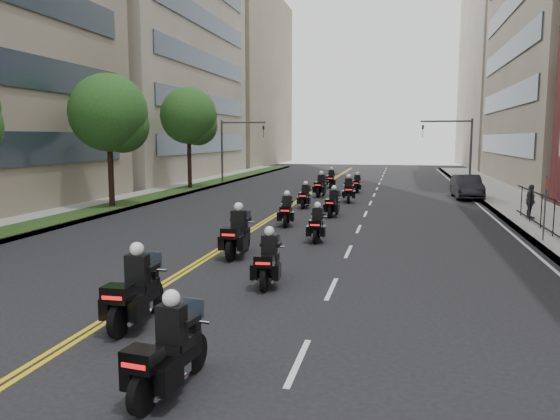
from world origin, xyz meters
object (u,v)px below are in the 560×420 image
Objects in this scene: pedestrian_c at (531,202)px; motorcycle_7 at (333,204)px; motorcycle_1 at (168,354)px; motorcycle_10 at (321,187)px; motorcycle_6 at (287,212)px; motorcycle_9 at (348,191)px; motorcycle_11 at (357,184)px; motorcycle_5 at (317,226)px; motorcycle_12 at (331,180)px; motorcycle_3 at (269,262)px; motorcycle_8 at (305,197)px; motorcycle_4 at (237,235)px; motorcycle_2 at (135,293)px; parked_sedan at (467,187)px.

motorcycle_7 is at bearing 83.07° from pedestrian_c.
motorcycle_10 is at bearing 100.65° from motorcycle_1.
motorcycle_6 is 0.92× the size of motorcycle_9.
pedestrian_c is (9.35, -12.68, 0.38)m from motorcycle_11.
motorcycle_1 is 0.95× the size of motorcycle_9.
motorcycle_6 reaches higher than motorcycle_5.
pedestrian_c is at bearing -55.92° from motorcycle_12.
motorcycle_3 reaches higher than motorcycle_8.
pedestrian_c is at bearing -33.50° from motorcycle_10.
motorcycle_5 is at bearing 56.37° from motorcycle_4.
motorcycle_8 is at bearing -101.48° from motorcycle_11.
motorcycle_4 is at bearing -98.84° from motorcycle_6.
motorcycle_7 is at bearing 88.79° from motorcycle_5.
pedestrian_c is at bearing 71.79° from motorcycle_1.
motorcycle_10 reaches higher than motorcycle_8.
motorcycle_11 is at bearing 77.31° from motorcycle_8.
motorcycle_12 is (-0.13, 6.89, -0.04)m from motorcycle_10.
motorcycle_9 is (0.01, 13.49, 0.09)m from motorcycle_5.
motorcycle_7 is at bearing -73.19° from motorcycle_10.
motorcycle_10 is 14.77m from pedestrian_c.
motorcycle_2 reaches higher than motorcycle_3.
motorcycle_6 is 1.06× the size of motorcycle_11.
motorcycle_7 is 0.90× the size of motorcycle_10.
motorcycle_10 reaches higher than parked_sedan.
motorcycle_5 is 0.87× the size of motorcycle_9.
motorcycle_2 is at bearing 132.63° from motorcycle_1.
motorcycle_5 is (0.35, 6.77, -0.03)m from motorcycle_3.
motorcycle_10 reaches higher than motorcycle_1.
motorcycle_8 is at bearing 99.61° from motorcycle_5.
motorcycle_4 reaches higher than motorcycle_10.
motorcycle_12 is at bearing 92.94° from motorcycle_5.
motorcycle_2 is at bearing -92.89° from motorcycle_11.
motorcycle_4 reaches higher than motorcycle_9.
motorcycle_3 is at bearing 96.91° from motorcycle_1.
motorcycle_3 is at bearing 136.77° from pedestrian_c.
motorcycle_2 is 30.54m from motorcycle_11.
motorcycle_3 is 1.02× the size of motorcycle_7.
parked_sedan is at bearing 58.82° from motorcycle_7.
pedestrian_c is at bearing 34.49° from motorcycle_5.
parked_sedan is at bearing -16.34° from motorcycle_11.
motorcycle_1 is 1.08× the size of motorcycle_5.
parked_sedan is (9.58, 13.83, 0.15)m from motorcycle_6.
motorcycle_8 is 6.17m from motorcycle_10.
pedestrian_c is (9.60, 0.21, 0.36)m from motorcycle_7.
motorcycle_6 reaches higher than motorcycle_8.
motorcycle_12 is (-0.08, 13.06, 0.05)m from motorcycle_8.
motorcycle_11 is 7.95m from parked_sedan.
pedestrian_c is at bearing 6.88° from motorcycle_7.
parked_sedan is at bearing 36.81° from motorcycle_8.
motorcycle_4 is 1.19× the size of motorcycle_8.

